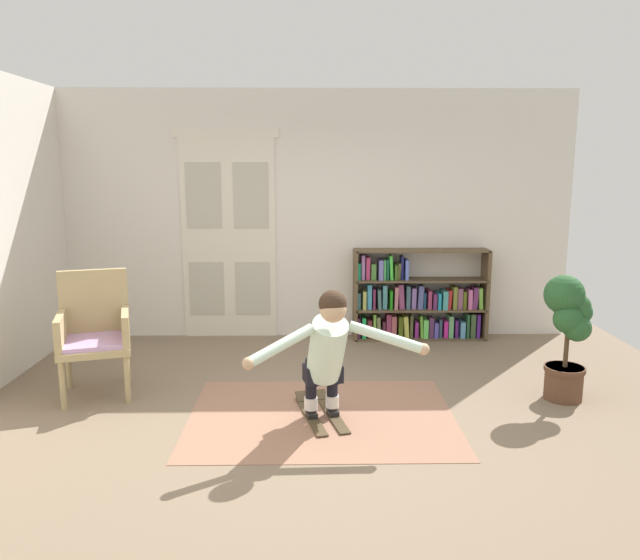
{
  "coord_description": "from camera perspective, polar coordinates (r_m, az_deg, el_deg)",
  "views": [
    {
      "loc": [
        -0.08,
        -4.51,
        2.02
      ],
      "look_at": [
        0.01,
        0.62,
        1.05
      ],
      "focal_mm": 33.65,
      "sensor_mm": 36.0,
      "label": 1
    }
  ],
  "objects": [
    {
      "name": "ground_plane",
      "position": [
        4.95,
        0.06,
        -13.41
      ],
      "size": [
        7.2,
        7.2,
        0.0
      ],
      "primitive_type": "plane",
      "color": "#7D6953"
    },
    {
      "name": "potted_plant",
      "position": [
        5.62,
        22.53,
        -4.33
      ],
      "size": [
        0.4,
        0.4,
        1.11
      ],
      "color": "brown",
      "rests_on": "ground"
    },
    {
      "name": "skis_pair",
      "position": [
        5.07,
        0.06,
        -12.48
      ],
      "size": [
        0.45,
        0.85,
        0.07
      ],
      "color": "#493924",
      "rests_on": "rug"
    },
    {
      "name": "wicker_chair",
      "position": [
        5.75,
        -20.66,
        -4.47
      ],
      "size": [
        0.75,
        0.75,
        1.1
      ],
      "color": "tan",
      "rests_on": "ground"
    },
    {
      "name": "bookshelf",
      "position": [
        7.19,
        9.15,
        -2.06
      ],
      "size": [
        1.58,
        0.3,
        1.07
      ],
      "color": "brown",
      "rests_on": "ground"
    },
    {
      "name": "back_wall",
      "position": [
        7.14,
        -0.3,
        6.13
      ],
      "size": [
        6.0,
        0.1,
        2.9
      ],
      "primitive_type": "cube",
      "color": "silver",
      "rests_on": "ground"
    },
    {
      "name": "double_door",
      "position": [
        7.16,
        -8.69,
        4.26
      ],
      "size": [
        1.22,
        0.05,
        2.45
      ],
      "color": "silver",
      "rests_on": "ground"
    },
    {
      "name": "rug",
      "position": [
        5.05,
        0.15,
        -12.82
      ],
      "size": [
        2.17,
        1.62,
        0.01
      ],
      "primitive_type": "cube",
      "color": "#9A6D56",
      "rests_on": "ground"
    },
    {
      "name": "person_skier",
      "position": [
        4.66,
        0.74,
        -6.44
      ],
      "size": [
        1.39,
        0.82,
        1.05
      ],
      "color": "white",
      "rests_on": "skis_pair"
    }
  ]
}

